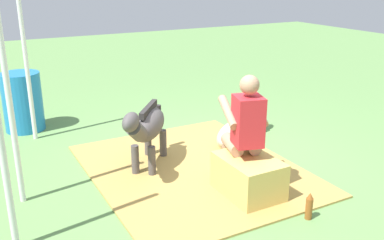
{
  "coord_description": "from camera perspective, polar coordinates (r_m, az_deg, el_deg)",
  "views": [
    {
      "loc": [
        -4.34,
        2.57,
        2.28
      ],
      "look_at": [
        0.11,
        0.17,
        0.55
      ],
      "focal_mm": 40.73,
      "sensor_mm": 36.0,
      "label": 1
    }
  ],
  "objects": [
    {
      "name": "ground_plane",
      "position": [
        5.53,
        2.11,
        -5.45
      ],
      "size": [
        24.0,
        24.0,
        0.0
      ],
      "primitive_type": "plane",
      "color": "#608C4C"
    },
    {
      "name": "person_seated",
      "position": [
        4.63,
        6.83,
        -1.03
      ],
      "size": [
        0.71,
        0.53,
        1.31
      ],
      "color": "tan",
      "rests_on": "ground"
    },
    {
      "name": "hay_bale",
      "position": [
        4.69,
        7.38,
        -7.4
      ],
      "size": [
        0.71,
        0.52,
        0.43
      ],
      "primitive_type": "cube",
      "color": "tan",
      "rests_on": "ground"
    },
    {
      "name": "hay_patch",
      "position": [
        5.3,
        0.16,
        -6.44
      ],
      "size": [
        2.82,
        2.33,
        0.02
      ],
      "primitive_type": "cube",
      "color": "#AD8C47",
      "rests_on": "ground"
    },
    {
      "name": "tent_pole_right",
      "position": [
        6.36,
        -20.95,
        7.59
      ],
      "size": [
        0.06,
        0.06,
        2.33
      ],
      "primitive_type": "cylinder",
      "color": "silver",
      "rests_on": "ground"
    },
    {
      "name": "pony_lying",
      "position": [
        6.05,
        6.29,
        -1.41
      ],
      "size": [
        0.9,
        1.29,
        0.42
      ],
      "color": "beige",
      "rests_on": "ground"
    },
    {
      "name": "pony_standing",
      "position": [
        5.16,
        -5.92,
        -0.89
      ],
      "size": [
        1.14,
        0.97,
        0.9
      ],
      "color": "#4C4747",
      "rests_on": "ground"
    },
    {
      "name": "water_barrel",
      "position": [
        6.96,
        -21.3,
        2.24
      ],
      "size": [
        0.57,
        0.57,
        0.88
      ],
      "primitive_type": "cylinder",
      "color": "#1E72B2",
      "rests_on": "ground"
    },
    {
      "name": "tent_pole_mid",
      "position": [
        4.55,
        -22.93,
        3.25
      ],
      "size": [
        0.06,
        0.06,
        2.33
      ],
      "primitive_type": "cylinder",
      "color": "silver",
      "rests_on": "ground"
    },
    {
      "name": "soda_bottle",
      "position": [
        4.42,
        15.1,
        -10.85
      ],
      "size": [
        0.07,
        0.07,
        0.28
      ],
      "color": "brown",
      "rests_on": "ground"
    }
  ]
}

